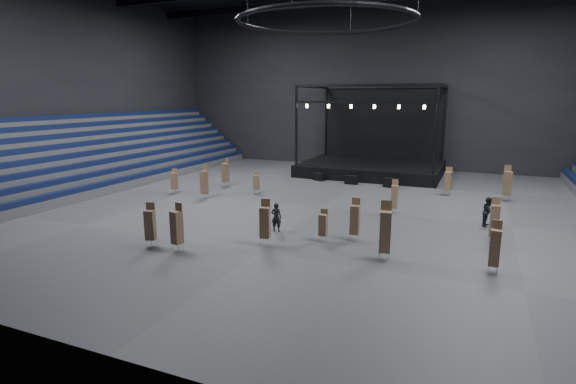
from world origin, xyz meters
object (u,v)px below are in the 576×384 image
at_px(chair_stack_2, 394,196).
at_px(chair_stack_14, 495,247).
at_px(flight_case_mid, 352,180).
at_px(chair_stack_10, 265,222).
at_px(stage, 373,160).
at_px(flight_case_left, 319,177).
at_px(chair_stack_8, 174,180).
at_px(man_center, 276,217).
at_px(chair_stack_5, 226,172).
at_px(chair_stack_11, 507,183).
at_px(flight_case_right, 391,183).
at_px(chair_stack_6, 150,224).
at_px(chair_stack_1, 177,226).
at_px(chair_stack_12, 256,182).
at_px(chair_stack_3, 355,219).
at_px(crew_member, 488,212).
at_px(chair_stack_4, 204,182).
at_px(chair_stack_9, 495,220).
at_px(chair_stack_0, 448,180).
at_px(chair_stack_13, 323,224).
at_px(chair_stack_7, 385,231).

height_order(chair_stack_2, chair_stack_14, chair_stack_14).
distance_m(flight_case_mid, chair_stack_2, 10.74).
bearing_deg(chair_stack_2, chair_stack_10, -126.74).
xyz_separation_m(stage, flight_case_left, (-3.91, -6.11, -1.08)).
height_order(chair_stack_8, man_center, chair_stack_8).
relative_size(chair_stack_5, chair_stack_11, 0.91).
bearing_deg(man_center, chair_stack_8, -35.46).
height_order(flight_case_right, chair_stack_5, chair_stack_5).
bearing_deg(chair_stack_6, chair_stack_1, -19.39).
bearing_deg(chair_stack_8, flight_case_right, 18.13).
distance_m(chair_stack_8, chair_stack_11, 26.75).
xyz_separation_m(flight_case_mid, flight_case_right, (3.66, -0.15, 0.03)).
xyz_separation_m(chair_stack_2, chair_stack_10, (-5.26, -9.77, 0.13)).
height_order(flight_case_mid, chair_stack_12, chair_stack_12).
xyz_separation_m(chair_stack_3, crew_member, (6.97, 6.21, -0.35)).
xyz_separation_m(flight_case_left, chair_stack_6, (-1.90, -22.12, 0.90)).
height_order(flight_case_mid, chair_stack_5, chair_stack_5).
xyz_separation_m(chair_stack_14, man_center, (-11.98, 2.05, -0.40)).
distance_m(chair_stack_5, chair_stack_8, 4.88).
relative_size(chair_stack_1, chair_stack_11, 0.93).
distance_m(flight_case_left, chair_stack_14, 24.27).
height_order(flight_case_right, crew_member, crew_member).
distance_m(chair_stack_1, chair_stack_10, 4.68).
height_order(stage, chair_stack_4, stage).
xyz_separation_m(stage, chair_stack_12, (-6.75, -13.82, -0.44)).
distance_m(chair_stack_10, crew_member, 14.37).
height_order(chair_stack_5, chair_stack_9, chair_stack_9).
xyz_separation_m(chair_stack_0, chair_stack_1, (-12.14, -20.00, 0.09)).
bearing_deg(chair_stack_4, chair_stack_13, -12.99).
distance_m(stage, chair_stack_1, 28.51).
bearing_deg(chair_stack_9, chair_stack_8, 170.38).
relative_size(chair_stack_4, chair_stack_14, 1.06).
bearing_deg(chair_stack_0, chair_stack_1, -115.56).
bearing_deg(stage, chair_stack_6, -101.63).
xyz_separation_m(stage, flight_case_right, (3.17, -6.79, -1.03)).
bearing_deg(chair_stack_4, chair_stack_8, -173.91).
height_order(flight_case_right, chair_stack_11, chair_stack_11).
bearing_deg(man_center, chair_stack_4, -41.11).
height_order(chair_stack_7, chair_stack_12, chair_stack_7).
xyz_separation_m(chair_stack_7, crew_member, (4.79, 8.67, -0.62)).
bearing_deg(stage, chair_stack_14, -65.77).
height_order(chair_stack_4, crew_member, chair_stack_4).
relative_size(chair_stack_1, chair_stack_7, 0.85).
xyz_separation_m(chair_stack_4, chair_stack_14, (20.99, -7.93, -0.07)).
distance_m(chair_stack_5, chair_stack_6, 16.61).
relative_size(chair_stack_10, chair_stack_11, 0.92).
distance_m(chair_stack_12, chair_stack_14, 21.22).
relative_size(stage, chair_stack_12, 7.48).
bearing_deg(chair_stack_5, chair_stack_0, 32.79).
relative_size(chair_stack_8, chair_stack_10, 0.83).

